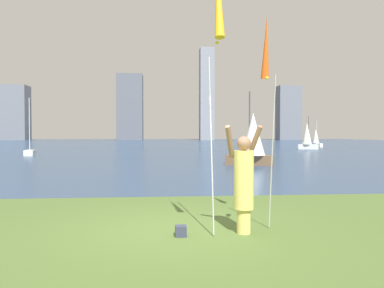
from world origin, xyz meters
TOP-DOWN VIEW (x-y plane):
  - ground at (0.00, 50.95)m, footprint 120.00×138.00m
  - person at (1.26, -0.39)m, footprint 0.71×0.53m
  - kite_flag_left at (0.69, -1.01)m, footprint 0.16×1.39m
  - kite_flag_right at (1.83, 0.20)m, footprint 0.16×0.81m
  - bag at (0.12, -0.50)m, footprint 0.20×0.21m
  - sailboat_1 at (20.87, 43.57)m, footprint 1.23×1.82m
  - sailboat_2 at (5.07, 14.48)m, footprint 2.73×1.74m
  - sailboat_3 at (-10.81, 25.98)m, footprint 0.96×1.80m
  - sailboat_4 at (16.82, 36.33)m, footprint 2.27×1.58m
  - skyline_tower_0 at (-39.28, 102.98)m, footprint 7.62×5.69m
  - skyline_tower_1 at (-7.97, 103.46)m, footprint 7.02×7.40m
  - skyline_tower_2 at (13.17, 100.28)m, footprint 3.84×3.96m
  - skyline_tower_3 at (36.75, 101.40)m, footprint 6.33×4.67m

SIDE VIEW (x-z plane):
  - ground at x=0.00m, z-range -0.12..0.00m
  - bag at x=0.12m, z-range 0.00..0.19m
  - sailboat_3 at x=-10.81m, z-range -2.09..2.66m
  - person at x=1.26m, z-range -0.02..1.93m
  - sailboat_1 at x=20.87m, z-range -0.58..2.99m
  - sailboat_4 at x=16.82m, z-range -0.39..3.37m
  - sailboat_2 at x=5.07m, z-range -0.56..3.63m
  - kite_flag_right at x=1.83m, z-range 1.34..5.46m
  - kite_flag_left at x=0.69m, z-range 1.54..6.22m
  - skyline_tower_0 at x=-39.28m, z-range 0.00..14.83m
  - skyline_tower_3 at x=36.75m, z-range 0.00..15.26m
  - skyline_tower_1 at x=-7.97m, z-range 0.00..18.13m
  - skyline_tower_2 at x=13.17m, z-range 0.00..25.22m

